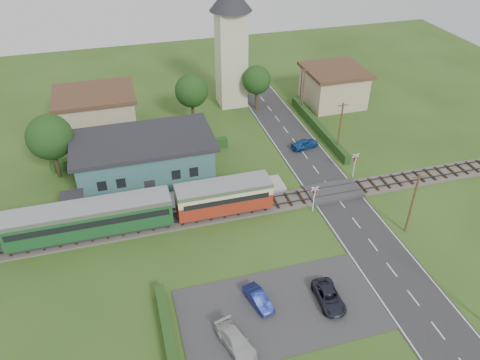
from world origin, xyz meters
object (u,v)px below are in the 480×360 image
object	(u,v)px
car_on_road	(305,144)
car_park_dark	(329,297)
crossing_signal_far	(355,162)
equipment_hut	(74,206)
pedestrian_near	(233,183)
station_building	(145,158)
car_park_blue	(258,299)
house_east	(333,86)
car_park_silver	(236,341)
crossing_signal_near	(314,195)
train	(56,224)
pedestrian_far	(97,203)
church_tower	(231,38)
house_west	(96,111)

from	to	relation	value
car_on_road	car_park_dark	bearing A→B (deg)	148.81
crossing_signal_far	car_park_dark	bearing A→B (deg)	-122.97
crossing_signal_far	equipment_hut	bearing A→B (deg)	178.54
crossing_signal_far	pedestrian_near	distance (m)	14.60
station_building	car_park_blue	size ratio (longest dim) A/B	4.62
car_park_blue	car_on_road	bearing A→B (deg)	45.25
house_east	pedestrian_near	world-z (taller)	house_east
station_building	car_park_silver	bearing A→B (deg)	-81.20
crossing_signal_far	car_on_road	size ratio (longest dim) A/B	0.89
equipment_hut	pedestrian_near	xyz separation A→B (m)	(17.03, -0.08, -0.34)
station_building	crossing_signal_near	bearing A→B (deg)	-34.81
train	car_park_blue	bearing A→B (deg)	-38.02
train	crossing_signal_near	size ratio (longest dim) A/B	13.18
pedestrian_far	crossing_signal_far	bearing A→B (deg)	-78.24
car_park_dark	pedestrian_far	xyz separation A→B (m)	(-18.46, 17.84, 0.70)
equipment_hut	church_tower	bearing A→B (deg)	44.75
train	church_tower	xyz separation A→B (m)	(24.60, 26.00, 8.05)
house_east	crossing_signal_far	size ratio (longest dim) A/B	2.69
crossing_signal_near	pedestrian_far	distance (m)	22.91
church_tower	car_park_blue	distance (m)	40.87
car_park_blue	pedestrian_far	distance (m)	20.69
equipment_hut	car_on_road	world-z (taller)	equipment_hut
car_park_blue	car_park_dark	distance (m)	6.01
equipment_hut	car_park_dark	world-z (taller)	equipment_hut
equipment_hut	crossing_signal_far	size ratio (longest dim) A/B	0.78
church_tower	pedestrian_near	world-z (taller)	church_tower
car_park_blue	car_park_silver	world-z (taller)	car_park_silver
pedestrian_near	pedestrian_far	size ratio (longest dim) A/B	1.05
equipment_hut	house_west	world-z (taller)	house_west
equipment_hut	pedestrian_far	world-z (taller)	equipment_hut
car_on_road	car_park_silver	size ratio (longest dim) A/B	0.87
car_park_blue	train	bearing A→B (deg)	127.97
station_building	car_park_blue	world-z (taller)	station_building
car_park_blue	house_west	bearing A→B (deg)	94.33
station_building	pedestrian_far	world-z (taller)	station_building
crossing_signal_far	pedestrian_far	size ratio (longest dim) A/B	1.79
pedestrian_far	crossing_signal_near	bearing A→B (deg)	-91.02
house_east	church_tower	bearing A→B (deg)	165.07
house_east	pedestrian_far	bearing A→B (deg)	-152.59
church_tower	car_park_silver	distance (m)	44.94
crossing_signal_far	car_on_road	distance (m)	8.47
equipment_hut	car_on_road	size ratio (longest dim) A/B	0.69
church_tower	car_park_dark	world-z (taller)	church_tower
house_east	crossing_signal_near	size ratio (longest dim) A/B	2.69
train	house_east	distance (m)	45.30
train	house_west	bearing A→B (deg)	78.70
car_park_silver	train	bearing A→B (deg)	112.67
church_tower	house_west	size ratio (longest dim) A/B	1.63
station_building	car_park_silver	xyz separation A→B (m)	(3.95, -25.49, -2.00)
car_on_road	train	bearing A→B (deg)	95.26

